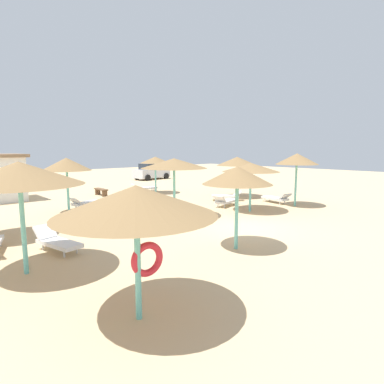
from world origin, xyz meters
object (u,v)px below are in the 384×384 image
(bench_0, at_px, (101,191))
(parked_car, at_px, (151,172))
(lounger_2, at_px, (57,241))
(lounger_3, at_px, (85,203))
(parasol_7, at_px, (136,202))
(parasol_0, at_px, (297,159))
(parasol_9, at_px, (237,176))
(parasol_3, at_px, (66,164))
(parasol_8, at_px, (174,163))
(parasol_2, at_px, (19,174))
(parasol_6, at_px, (237,161))
(lounger_6, at_px, (227,196))
(lounger_1, at_px, (225,201))
(lounger_5, at_px, (144,188))
(lounger_0, at_px, (277,198))
(parasol_1, at_px, (251,167))
(parasol_5, at_px, (155,160))

(bench_0, distance_m, parked_car, 12.02)
(lounger_2, bearing_deg, lounger_3, 59.38)
(parasol_7, relative_size, lounger_2, 1.55)
(parasol_0, bearing_deg, parasol_9, -163.01)
(parasol_3, bearing_deg, parasol_8, -53.36)
(parasol_7, xyz_separation_m, lounger_3, (4.09, 11.67, -2.00))
(parasol_2, height_order, parasol_3, parasol_2)
(parasol_6, height_order, parasol_8, parasol_8)
(lounger_2, xyz_separation_m, lounger_3, (3.81, 6.43, -0.01))
(parasol_9, distance_m, lounger_6, 9.93)
(parasol_0, xyz_separation_m, parasol_3, (-10.35, 6.95, -0.20))
(parasol_7, bearing_deg, lounger_1, 33.28)
(lounger_5, bearing_deg, lounger_0, -72.68)
(parasol_8, bearing_deg, parasol_1, -22.44)
(parasol_7, height_order, lounger_5, parasol_7)
(parasol_9, height_order, lounger_6, parasol_9)
(parasol_5, height_order, lounger_1, parasol_5)
(parasol_3, bearing_deg, parked_car, 41.00)
(parasol_5, relative_size, lounger_2, 1.39)
(parasol_6, xyz_separation_m, lounger_6, (-1.53, -0.49, -2.14))
(parasol_8, height_order, bench_0, parasol_8)
(lounger_5, relative_size, bench_0, 1.33)
(lounger_6, bearing_deg, lounger_3, 154.68)
(parasol_6, bearing_deg, lounger_3, 161.09)
(parasol_7, xyz_separation_m, parasol_9, (4.72, 1.44, 0.11))
(parasol_1, xyz_separation_m, parasol_3, (-7.21, 6.10, 0.18))
(parasol_0, height_order, parasol_3, parasol_0)
(parasol_1, bearing_deg, lounger_2, 178.04)
(parasol_6, distance_m, parasol_7, 15.86)
(lounger_1, height_order, lounger_3, lounger_1)
(parasol_2, bearing_deg, parasol_6, 17.66)
(lounger_0, height_order, lounger_5, lounger_0)
(lounger_0, height_order, bench_0, lounger_0)
(parasol_9, xyz_separation_m, bench_0, (2.21, 14.05, -2.08))
(parasol_5, distance_m, parasol_6, 6.02)
(lounger_0, distance_m, bench_0, 12.02)
(parasol_6, bearing_deg, bench_0, 132.74)
(lounger_6, xyz_separation_m, parked_car, (4.59, 14.80, 0.51))
(lounger_5, xyz_separation_m, parked_car, (6.13, 7.66, 0.51))
(parasol_2, distance_m, lounger_3, 9.57)
(parasol_1, height_order, lounger_2, parasol_1)
(parasol_9, bearing_deg, parked_car, 61.18)
(parasol_0, relative_size, parked_car, 0.73)
(parasol_3, relative_size, parasol_7, 0.93)
(parasol_8, height_order, lounger_0, parasol_8)
(parked_car, bearing_deg, parasol_5, -123.70)
(parasol_1, xyz_separation_m, parasol_7, (-10.12, -4.90, -0.01))
(parasol_3, height_order, parasol_7, parasol_3)
(parasol_1, height_order, parasol_6, parasol_6)
(parasol_5, height_order, parasol_6, parasol_6)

